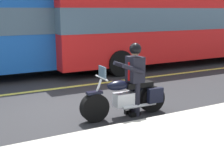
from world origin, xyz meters
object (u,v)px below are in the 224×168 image
at_px(motorcycle_main, 127,98).
at_px(bus_far, 11,27).
at_px(rider_main, 134,73).
at_px(bus_near, 169,24).

relative_size(motorcycle_main, bus_far, 0.20).
xyz_separation_m(motorcycle_main, bus_far, (1.47, -5.86, 1.42)).
distance_m(motorcycle_main, rider_main, 0.61).
xyz_separation_m(bus_near, bus_far, (6.78, -0.65, 0.00)).
relative_size(rider_main, bus_near, 0.16).
height_order(motorcycle_main, bus_far, bus_far).
bearing_deg(motorcycle_main, bus_near, -135.53).
xyz_separation_m(rider_main, bus_near, (-5.13, -5.22, 0.84)).
xyz_separation_m(motorcycle_main, rider_main, (-0.19, 0.00, 0.58)).
distance_m(motorcycle_main, bus_far, 6.21).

